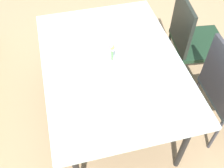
{
  "coord_description": "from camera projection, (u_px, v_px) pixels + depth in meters",
  "views": [
    {
      "loc": [
        -1.41,
        0.29,
        2.22
      ],
      "look_at": [
        0.01,
        -0.07,
        0.49
      ],
      "focal_mm": 42.48,
      "sensor_mm": 36.0,
      "label": 1
    }
  ],
  "objects": [
    {
      "name": "flower_vase",
      "position": [
        112.0,
        63.0,
        1.91
      ],
      "size": [
        0.06,
        0.06,
        0.28
      ],
      "color": "silver",
      "rests_on": "dining_table"
    },
    {
      "name": "dining_table",
      "position": [
        112.0,
        67.0,
        2.1
      ],
      "size": [
        1.49,
        1.07,
        0.76
      ],
      "color": "#B2C6C1",
      "rests_on": "ground"
    },
    {
      "name": "chair_near_right",
      "position": [
        193.0,
        38.0,
        2.59
      ],
      "size": [
        0.55,
        0.55,
        0.95
      ],
      "rotation": [
        0.0,
        0.0,
        3.02
      ],
      "color": "#182F1E",
      "rests_on": "ground"
    },
    {
      "name": "ground_plane",
      "position": [
        106.0,
        118.0,
        2.62
      ],
      "size": [
        12.0,
        12.0,
        0.0
      ],
      "primitive_type": "plane",
      "color": "#9E7F5B"
    }
  ]
}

